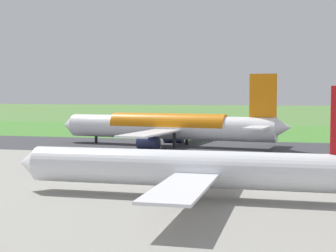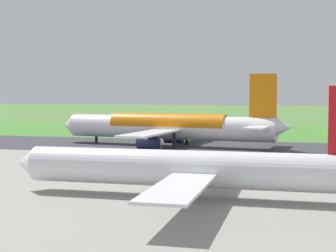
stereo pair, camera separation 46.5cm
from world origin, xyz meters
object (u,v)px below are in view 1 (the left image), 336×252
object	(u,v)px
airliner_parked_mid	(195,168)
service_car_followme	(136,157)
no_stopping_sign	(275,129)
airliner_main	(170,127)
traffic_cone_orange	(253,132)

from	to	relation	value
airliner_parked_mid	service_car_followme	xyz separation A→B (m)	(15.98, -27.70, -2.58)
no_stopping_sign	service_car_followme	bearing A→B (deg)	73.39
airliner_main	no_stopping_sign	size ratio (longest dim) A/B	22.78
service_car_followme	no_stopping_sign	bearing A→B (deg)	-106.61
airliner_main	airliner_parked_mid	xyz separation A→B (m)	(-16.71, 54.28, -0.93)
service_car_followme	no_stopping_sign	size ratio (longest dim) A/B	1.81
no_stopping_sign	airliner_parked_mid	bearing A→B (deg)	87.39
airliner_main	airliner_parked_mid	bearing A→B (deg)	107.11
airliner_parked_mid	traffic_cone_orange	world-z (taller)	airliner_parked_mid
airliner_main	service_car_followme	size ratio (longest dim) A/B	12.60
service_car_followme	traffic_cone_orange	bearing A→B (deg)	-101.55
service_car_followme	no_stopping_sign	world-z (taller)	no_stopping_sign
airliner_parked_mid	no_stopping_sign	xyz separation A→B (m)	(-4.38, -95.97, -2.00)
airliner_main	traffic_cone_orange	xyz separation A→B (m)	(-14.86, -42.60, -4.08)
airliner_main	no_stopping_sign	distance (m)	46.82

